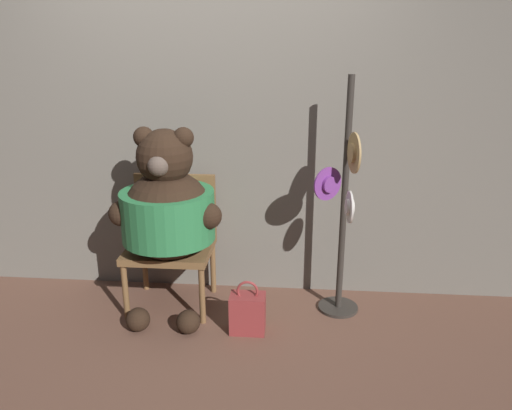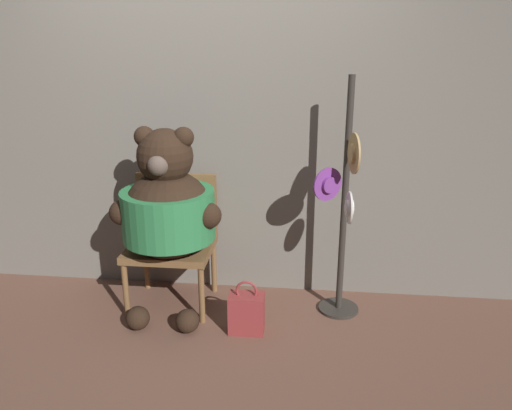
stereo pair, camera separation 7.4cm
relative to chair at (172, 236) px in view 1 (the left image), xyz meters
name	(u,v)px [view 1 (the left image)]	position (x,y,z in m)	size (l,w,h in m)	color
ground_plane	(202,323)	(0.26, -0.31, -0.50)	(14.00, 14.00, 0.00)	brown
wall_back	(212,133)	(0.26, 0.29, 0.69)	(8.00, 0.10, 2.37)	slate
chair	(172,236)	(0.00, 0.00, 0.00)	(0.58, 0.50, 0.91)	brown
teddy_bear	(167,210)	(0.02, -0.16, 0.25)	(0.74, 0.66, 1.30)	black
hat_display_rack	(343,213)	(1.17, -0.10, 0.25)	(0.35, 0.41, 1.62)	#332D28
handbag_on_ground	(248,313)	(0.57, -0.38, -0.36)	(0.23, 0.15, 0.36)	maroon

